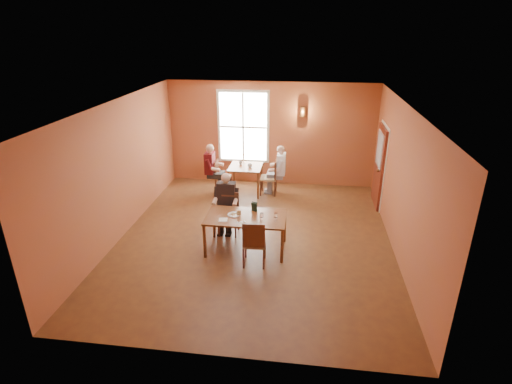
# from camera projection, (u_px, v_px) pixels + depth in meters

# --- Properties ---
(ground) EXTENTS (6.00, 7.00, 0.01)m
(ground) POSITION_uv_depth(u_px,v_px,m) (255.00, 238.00, 9.00)
(ground) COLOR brown
(ground) RESTS_ON ground
(wall_back) EXTENTS (6.00, 0.04, 3.00)m
(wall_back) POSITION_uv_depth(u_px,v_px,m) (271.00, 134.00, 11.61)
(wall_back) COLOR brown
(wall_back) RESTS_ON ground
(wall_front) EXTENTS (6.00, 0.04, 3.00)m
(wall_front) POSITION_uv_depth(u_px,v_px,m) (219.00, 269.00, 5.22)
(wall_front) COLOR brown
(wall_front) RESTS_ON ground
(wall_left) EXTENTS (0.04, 7.00, 3.00)m
(wall_left) POSITION_uv_depth(u_px,v_px,m) (120.00, 170.00, 8.77)
(wall_left) COLOR brown
(wall_left) RESTS_ON ground
(wall_right) EXTENTS (0.04, 7.00, 3.00)m
(wall_right) POSITION_uv_depth(u_px,v_px,m) (402.00, 183.00, 8.06)
(wall_right) COLOR brown
(wall_right) RESTS_ON ground
(ceiling) EXTENTS (6.00, 7.00, 0.04)m
(ceiling) POSITION_uv_depth(u_px,v_px,m) (255.00, 105.00, 7.83)
(ceiling) COLOR white
(ceiling) RESTS_ON wall_back
(window) EXTENTS (1.36, 0.10, 1.96)m
(window) POSITION_uv_depth(u_px,v_px,m) (243.00, 127.00, 11.59)
(window) COLOR white
(window) RESTS_ON wall_back
(door) EXTENTS (0.12, 1.04, 2.10)m
(door) POSITION_uv_depth(u_px,v_px,m) (379.00, 167.00, 10.34)
(door) COLOR maroon
(door) RESTS_ON ground
(wall_sconce) EXTENTS (0.16, 0.16, 0.28)m
(wall_sconce) POSITION_uv_depth(u_px,v_px,m) (303.00, 112.00, 11.14)
(wall_sconce) COLOR brown
(wall_sconce) RESTS_ON wall_back
(main_table) EXTENTS (1.66, 0.93, 0.78)m
(main_table) POSITION_uv_depth(u_px,v_px,m) (246.00, 233.00, 8.42)
(main_table) COLOR brown
(main_table) RESTS_ON ground
(chair_diner_main) EXTENTS (0.42, 0.42, 0.95)m
(chair_diner_main) POSITION_uv_depth(u_px,v_px,m) (229.00, 215.00, 9.04)
(chair_diner_main) COLOR #4F2D10
(chair_diner_main) RESTS_ON ground
(diner_main) EXTENTS (0.53, 0.53, 1.33)m
(diner_main) POSITION_uv_depth(u_px,v_px,m) (228.00, 208.00, 8.93)
(diner_main) COLOR #34221A
(diner_main) RESTS_ON ground
(chair_empty) EXTENTS (0.46, 0.46, 0.99)m
(chair_empty) POSITION_uv_depth(u_px,v_px,m) (254.00, 242.00, 7.88)
(chair_empty) COLOR brown
(chair_empty) RESTS_ON ground
(plate_food) EXTENTS (0.35, 0.35, 0.03)m
(plate_food) POSITION_uv_depth(u_px,v_px,m) (234.00, 214.00, 8.32)
(plate_food) COLOR white
(plate_food) RESTS_ON main_table
(sandwich) EXTENTS (0.10, 0.10, 0.10)m
(sandwich) POSITION_uv_depth(u_px,v_px,m) (239.00, 213.00, 8.30)
(sandwich) COLOR tan
(sandwich) RESTS_ON main_table
(goblet_b) EXTENTS (0.10, 0.10, 0.20)m
(goblet_b) POSITION_uv_depth(u_px,v_px,m) (276.00, 217.00, 8.03)
(goblet_b) COLOR white
(goblet_b) RESTS_ON main_table
(goblet_c) EXTENTS (0.08, 0.08, 0.20)m
(goblet_c) POSITION_uv_depth(u_px,v_px,m) (262.00, 217.00, 8.03)
(goblet_c) COLOR white
(goblet_c) RESTS_ON main_table
(menu_stand) EXTENTS (0.13, 0.10, 0.20)m
(menu_stand) POSITION_uv_depth(u_px,v_px,m) (254.00, 207.00, 8.47)
(menu_stand) COLOR black
(menu_stand) RESTS_ON main_table
(knife) EXTENTS (0.18, 0.10, 0.00)m
(knife) POSITION_uv_depth(u_px,v_px,m) (241.00, 222.00, 8.03)
(knife) COLOR silver
(knife) RESTS_ON main_table
(napkin) EXTENTS (0.20, 0.20, 0.01)m
(napkin) POSITION_uv_depth(u_px,v_px,m) (223.00, 220.00, 8.12)
(napkin) COLOR white
(napkin) RESTS_ON main_table
(second_table) EXTENTS (0.90, 0.90, 0.79)m
(second_table) POSITION_uv_depth(u_px,v_px,m) (246.00, 179.00, 11.31)
(second_table) COLOR brown
(second_table) RESTS_ON ground
(chair_diner_white) EXTENTS (0.44, 0.44, 1.00)m
(chair_diner_white) POSITION_uv_depth(u_px,v_px,m) (269.00, 177.00, 11.19)
(chair_diner_white) COLOR maroon
(chair_diner_white) RESTS_ON ground
(diner_white) EXTENTS (0.54, 0.54, 1.35)m
(diner_white) POSITION_uv_depth(u_px,v_px,m) (270.00, 171.00, 11.12)
(diner_white) COLOR white
(diner_white) RESTS_ON ground
(chair_diner_maroon) EXTENTS (0.40, 0.40, 0.91)m
(chair_diner_maroon) POSITION_uv_depth(u_px,v_px,m) (223.00, 176.00, 11.36)
(chair_diner_maroon) COLOR #54311A
(chair_diner_maroon) RESTS_ON ground
(diner_maroon) EXTENTS (0.55, 0.55, 1.37)m
(diner_maroon) POSITION_uv_depth(u_px,v_px,m) (222.00, 169.00, 11.28)
(diner_maroon) COLOR #521310
(diner_maroon) RESTS_ON ground
(cup_a) EXTENTS (0.14, 0.14, 0.10)m
(cup_a) POSITION_uv_depth(u_px,v_px,m) (250.00, 166.00, 11.05)
(cup_a) COLOR white
(cup_a) RESTS_ON second_table
(cup_b) EXTENTS (0.12, 0.12, 0.10)m
(cup_b) POSITION_uv_depth(u_px,v_px,m) (241.00, 163.00, 11.28)
(cup_b) COLOR white
(cup_b) RESTS_ON second_table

